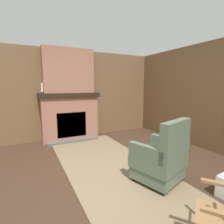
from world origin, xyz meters
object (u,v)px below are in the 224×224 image
firewood_stack (177,147)px  storage_case (80,90)px  armchair (161,159)px  oil_lamp_vase (42,89)px

firewood_stack → storage_case: 2.80m
armchair → oil_lamp_vase: (-2.77, -1.32, 0.99)m
firewood_stack → oil_lamp_vase: bearing=-126.8°
armchair → storage_case: bearing=-9.7°
firewood_stack → storage_case: bearing=-140.0°
firewood_stack → oil_lamp_vase: (-1.92, -2.57, 1.28)m
armchair → storage_case: (-2.77, -0.36, 0.95)m
firewood_stack → storage_case: size_ratio=2.21×
oil_lamp_vase → storage_case: oil_lamp_vase is taller
armchair → firewood_stack: bearing=-73.0°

